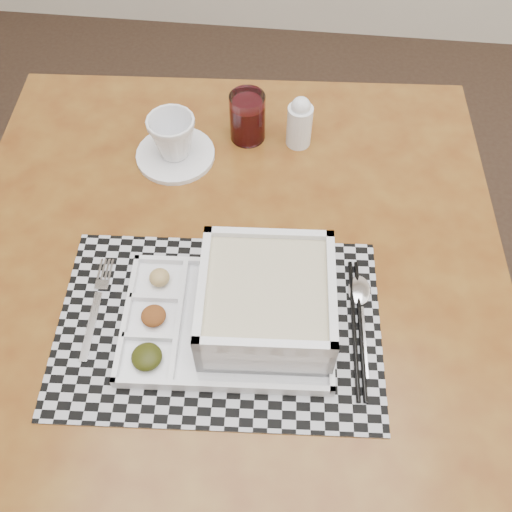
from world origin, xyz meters
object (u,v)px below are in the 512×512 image
at_px(serving_tray, 257,307).
at_px(cup, 173,137).
at_px(dining_table, 230,281).
at_px(creamer_bottle, 300,122).
at_px(juice_glass, 247,119).

bearing_deg(serving_tray, cup, 119.86).
distance_m(dining_table, cup, 0.29).
height_order(dining_table, creamer_bottle, creamer_bottle).
bearing_deg(juice_glass, serving_tray, -81.33).
bearing_deg(serving_tray, dining_table, 118.15).
height_order(dining_table, serving_tray, serving_tray).
relative_size(dining_table, serving_tray, 2.97).
bearing_deg(creamer_bottle, juice_glass, 177.05).
distance_m(cup, juice_glass, 0.15).
bearing_deg(dining_table, juice_glass, 90.36).
height_order(dining_table, juice_glass, juice_glass).
distance_m(serving_tray, cup, 0.39).
xyz_separation_m(serving_tray, juice_glass, (-0.06, 0.40, 0.00)).
xyz_separation_m(dining_table, creamer_bottle, (0.10, 0.29, 0.12)).
relative_size(dining_table, cup, 11.11).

